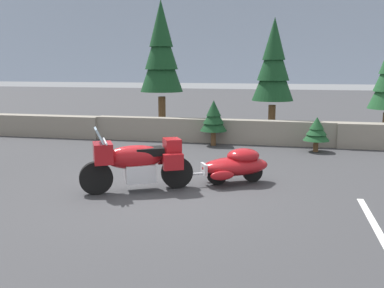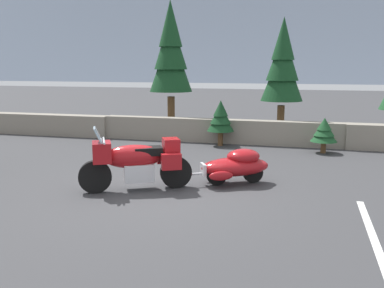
{
  "view_description": "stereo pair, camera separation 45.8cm",
  "coord_description": "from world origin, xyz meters",
  "px_view_note": "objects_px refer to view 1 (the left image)",
  "views": [
    {
      "loc": [
        2.38,
        -8.08,
        2.51
      ],
      "look_at": [
        0.45,
        0.82,
        0.85
      ],
      "focal_mm": 40.0,
      "sensor_mm": 36.0,
      "label": 1
    },
    {
      "loc": [
        2.82,
        -7.97,
        2.51
      ],
      "look_at": [
        0.45,
        0.82,
        0.85
      ],
      "focal_mm": 40.0,
      "sensor_mm": 36.0,
      "label": 2
    }
  ],
  "objects_px": {
    "pine_tree_tall": "(161,51)",
    "touring_motorcycle": "(137,161)",
    "pine_tree_far_right": "(274,64)",
    "car_shaped_trailer": "(236,165)"
  },
  "relations": [
    {
      "from": "car_shaped_trailer",
      "to": "pine_tree_tall",
      "type": "distance_m",
      "value": 7.6
    },
    {
      "from": "touring_motorcycle",
      "to": "pine_tree_far_right",
      "type": "height_order",
      "value": "pine_tree_far_right"
    },
    {
      "from": "touring_motorcycle",
      "to": "pine_tree_far_right",
      "type": "relative_size",
      "value": 0.51
    },
    {
      "from": "pine_tree_tall",
      "to": "touring_motorcycle",
      "type": "bearing_deg",
      "value": -77.73
    },
    {
      "from": "touring_motorcycle",
      "to": "pine_tree_tall",
      "type": "bearing_deg",
      "value": 102.27
    },
    {
      "from": "car_shaped_trailer",
      "to": "pine_tree_far_right",
      "type": "distance_m",
      "value": 6.4
    },
    {
      "from": "car_shaped_trailer",
      "to": "pine_tree_tall",
      "type": "bearing_deg",
      "value": 119.05
    },
    {
      "from": "pine_tree_far_right",
      "to": "pine_tree_tall",
      "type": "bearing_deg",
      "value": 176.47
    },
    {
      "from": "pine_tree_tall",
      "to": "pine_tree_far_right",
      "type": "xyz_separation_m",
      "value": [
        4.03,
        -0.25,
        -0.46
      ]
    },
    {
      "from": "touring_motorcycle",
      "to": "car_shaped_trailer",
      "type": "height_order",
      "value": "touring_motorcycle"
    }
  ]
}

